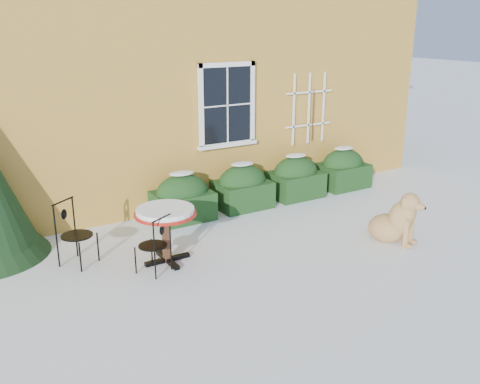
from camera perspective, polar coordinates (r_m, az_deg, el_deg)
ground at (r=8.15m, az=3.69°, el=-7.88°), size 80.00×80.00×0.00m
house at (r=13.68m, az=-13.74°, el=15.99°), size 12.40×8.40×6.40m
hedge_row at (r=10.85m, az=3.18°, el=1.01°), size 4.95×0.80×0.91m
bistro_table at (r=8.08m, az=-7.95°, el=-2.70°), size 0.94×0.94×0.87m
patio_chair_near at (r=7.87m, az=-9.08°, el=-5.53°), size 0.53×0.53×0.88m
patio_chair_far at (r=8.40m, az=-17.25°, el=-4.20°), size 0.61×0.61×0.99m
dog at (r=9.21m, az=16.33°, el=-3.01°), size 0.76×1.02×0.92m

